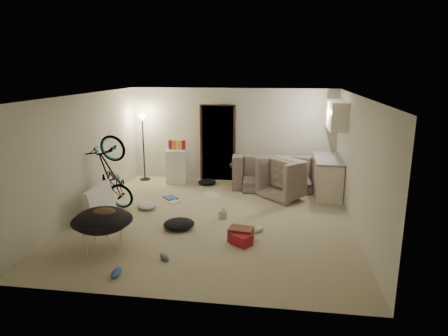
# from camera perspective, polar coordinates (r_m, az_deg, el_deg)

# --- Properties ---
(floor) EXTENTS (5.50, 6.00, 0.02)m
(floor) POSITION_cam_1_polar(r_m,az_deg,el_deg) (8.27, -1.37, -7.31)
(floor) COLOR #B4AC8A
(floor) RESTS_ON ground
(ceiling) EXTENTS (5.50, 6.00, 0.02)m
(ceiling) POSITION_cam_1_polar(r_m,az_deg,el_deg) (7.72, -1.48, 10.39)
(ceiling) COLOR white
(ceiling) RESTS_ON wall_back
(wall_back) EXTENTS (5.50, 0.02, 2.50)m
(wall_back) POSITION_cam_1_polar(r_m,az_deg,el_deg) (10.82, 1.24, 4.74)
(wall_back) COLOR beige
(wall_back) RESTS_ON floor
(wall_front) EXTENTS (5.50, 0.02, 2.50)m
(wall_front) POSITION_cam_1_polar(r_m,az_deg,el_deg) (5.08, -7.12, -6.29)
(wall_front) COLOR beige
(wall_front) RESTS_ON floor
(wall_left) EXTENTS (0.02, 6.00, 2.50)m
(wall_left) POSITION_cam_1_polar(r_m,az_deg,el_deg) (8.78, -19.48, 1.73)
(wall_left) COLOR beige
(wall_left) RESTS_ON floor
(wall_right) EXTENTS (0.02, 6.00, 2.50)m
(wall_right) POSITION_cam_1_polar(r_m,az_deg,el_deg) (7.93, 18.65, 0.53)
(wall_right) COLOR beige
(wall_right) RESTS_ON floor
(doorway) EXTENTS (0.85, 0.10, 2.04)m
(doorway) POSITION_cam_1_polar(r_m,az_deg,el_deg) (10.88, -0.89, 3.56)
(doorway) COLOR black
(doorway) RESTS_ON floor
(door_trim) EXTENTS (0.97, 0.04, 2.10)m
(door_trim) POSITION_cam_1_polar(r_m,az_deg,el_deg) (10.85, -0.91, 3.53)
(door_trim) COLOR #362012
(door_trim) RESTS_ON floor
(floor_lamp) EXTENTS (0.28, 0.28, 1.81)m
(floor_lamp) POSITION_cam_1_polar(r_m,az_deg,el_deg) (11.02, -11.52, 4.93)
(floor_lamp) COLOR black
(floor_lamp) RESTS_ON floor
(kitchen_counter) EXTENTS (0.60, 1.50, 0.88)m
(kitchen_counter) POSITION_cam_1_polar(r_m,az_deg,el_deg) (9.99, 14.46, -1.25)
(kitchen_counter) COLOR silver
(kitchen_counter) RESTS_ON floor
(counter_top) EXTENTS (0.64, 1.54, 0.04)m
(counter_top) POSITION_cam_1_polar(r_m,az_deg,el_deg) (9.89, 14.62, 1.32)
(counter_top) COLOR gray
(counter_top) RESTS_ON kitchen_counter
(kitchen_uppers) EXTENTS (0.38, 1.40, 0.65)m
(kitchen_uppers) POSITION_cam_1_polar(r_m,az_deg,el_deg) (9.73, 15.77, 7.33)
(kitchen_uppers) COLOR silver
(kitchen_uppers) RESTS_ON wall_right
(sofa) EXTENTS (2.28, 1.00, 0.65)m
(sofa) POSITION_cam_1_polar(r_m,az_deg,el_deg) (10.39, 7.49, -0.98)
(sofa) COLOR #343A33
(sofa) RESTS_ON floor
(armchair) EXTENTS (1.43, 1.43, 0.70)m
(armchair) POSITION_cam_1_polar(r_m,az_deg,el_deg) (9.76, 9.63, -1.92)
(armchair) COLOR #343A33
(armchair) RESTS_ON floor
(bicycle) EXTENTS (1.78, 0.97, 0.98)m
(bicycle) POSITION_cam_1_polar(r_m,az_deg,el_deg) (9.01, -15.70, -2.97)
(bicycle) COLOR black
(bicycle) RESTS_ON floor
(book_asset) EXTENTS (0.29, 0.26, 0.02)m
(book_asset) POSITION_cam_1_polar(r_m,az_deg,el_deg) (7.94, -14.85, -8.60)
(book_asset) COLOR maroon
(book_asset) RESTS_ON floor
(mini_fridge) EXTENTS (0.56, 0.56, 0.90)m
(mini_fridge) POSITION_cam_1_polar(r_m,az_deg,el_deg) (10.81, -6.70, 0.31)
(mini_fridge) COLOR white
(mini_fridge) RESTS_ON floor
(snack_box_0) EXTENTS (0.11, 0.09, 0.30)m
(snack_box_0) POSITION_cam_1_polar(r_m,az_deg,el_deg) (10.74, -7.66, 3.19)
(snack_box_0) COLOR maroon
(snack_box_0) RESTS_ON mini_fridge
(snack_box_1) EXTENTS (0.11, 0.09, 0.30)m
(snack_box_1) POSITION_cam_1_polar(r_m,az_deg,el_deg) (10.71, -7.04, 3.18)
(snack_box_1) COLOR orange
(snack_box_1) RESTS_ON mini_fridge
(snack_box_2) EXTENTS (0.12, 0.10, 0.30)m
(snack_box_2) POSITION_cam_1_polar(r_m,az_deg,el_deg) (10.68, -6.42, 3.16)
(snack_box_2) COLOR gold
(snack_box_2) RESTS_ON mini_fridge
(snack_box_3) EXTENTS (0.10, 0.08, 0.30)m
(snack_box_3) POSITION_cam_1_polar(r_m,az_deg,el_deg) (10.65, -5.80, 3.15)
(snack_box_3) COLOR maroon
(snack_box_3) RESTS_ON mini_fridge
(saucer_chair) EXTENTS (1.02, 1.02, 0.72)m
(saucer_chair) POSITION_cam_1_polar(r_m,az_deg,el_deg) (7.10, -16.96, -7.87)
(saucer_chair) COLOR silver
(saucer_chair) RESTS_ON floor
(hoodie) EXTENTS (0.58, 0.53, 0.22)m
(hoodie) POSITION_cam_1_polar(r_m,az_deg,el_deg) (6.98, -16.81, -6.43)
(hoodie) COLOR #4B3219
(hoodie) RESTS_ON saucer_chair
(sofa_drape) EXTENTS (0.65, 0.57, 0.28)m
(sofa_drape) POSITION_cam_1_polar(r_m,az_deg,el_deg) (10.39, 2.29, 0.34)
(sofa_drape) COLOR black
(sofa_drape) RESTS_ON sofa
(tv_box) EXTENTS (0.28, 1.06, 0.71)m
(tv_box) POSITION_cam_1_polar(r_m,az_deg,el_deg) (8.52, -17.27, -4.77)
(tv_box) COLOR silver
(tv_box) RESTS_ON floor
(drink_case_a) EXTENTS (0.46, 0.36, 0.24)m
(drink_case_a) POSITION_cam_1_polar(r_m,az_deg,el_deg) (7.24, 2.43, -9.41)
(drink_case_a) COLOR brown
(drink_case_a) RESTS_ON floor
(drink_case_b) EXTENTS (0.42, 0.40, 0.20)m
(drink_case_b) POSITION_cam_1_polar(r_m,az_deg,el_deg) (7.09, 2.51, -10.16)
(drink_case_b) COLOR maroon
(drink_case_b) RESTS_ON floor
(juicer) EXTENTS (0.18, 0.18, 0.26)m
(juicer) POSITION_cam_1_polar(r_m,az_deg,el_deg) (8.23, -0.16, -6.56)
(juicer) COLOR beige
(juicer) RESTS_ON floor
(newspaper) EXTENTS (0.64, 0.67, 0.01)m
(newspaper) POSITION_cam_1_polar(r_m,az_deg,el_deg) (9.73, -1.95, -3.91)
(newspaper) COLOR beige
(newspaper) RESTS_ON floor
(book_blue) EXTENTS (0.40, 0.41, 0.03)m
(book_blue) POSITION_cam_1_polar(r_m,az_deg,el_deg) (9.58, -7.66, -4.23)
(book_blue) COLOR #2D54A4
(book_blue) RESTS_ON floor
(book_white) EXTENTS (0.29, 0.31, 0.02)m
(book_white) POSITION_cam_1_polar(r_m,az_deg,el_deg) (9.30, -7.09, -4.82)
(book_white) COLOR silver
(book_white) RESTS_ON floor
(shoe_2) EXTENTS (0.12, 0.29, 0.11)m
(shoe_2) POSITION_cam_1_polar(r_m,az_deg,el_deg) (6.34, -15.15, -14.21)
(shoe_2) COLOR #2D54A4
(shoe_2) RESTS_ON floor
(shoe_3) EXTENTS (0.25, 0.25, 0.09)m
(shoe_3) POSITION_cam_1_polar(r_m,az_deg,el_deg) (6.67, -8.50, -12.42)
(shoe_3) COLOR slate
(shoe_3) RESTS_ON floor
(shoe_4) EXTENTS (0.24, 0.27, 0.10)m
(shoe_4) POSITION_cam_1_polar(r_m,az_deg,el_deg) (7.64, 4.95, -8.74)
(shoe_4) COLOR white
(shoe_4) RESTS_ON floor
(clothes_lump_a) EXTENTS (0.73, 0.68, 0.19)m
(clothes_lump_a) POSITION_cam_1_polar(r_m,az_deg,el_deg) (7.79, -6.45, -7.94)
(clothes_lump_a) COLOR black
(clothes_lump_a) RESTS_ON floor
(clothes_lump_b) EXTENTS (0.53, 0.47, 0.14)m
(clothes_lump_b) POSITION_cam_1_polar(r_m,az_deg,el_deg) (10.60, -2.41, -2.00)
(clothes_lump_b) COLOR black
(clothes_lump_b) RESTS_ON floor
(clothes_lump_c) EXTENTS (0.59, 0.60, 0.14)m
(clothes_lump_c) POSITION_cam_1_polar(r_m,az_deg,el_deg) (8.98, -11.02, -5.28)
(clothes_lump_c) COLOR silver
(clothes_lump_c) RESTS_ON floor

